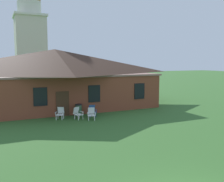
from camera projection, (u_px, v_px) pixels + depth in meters
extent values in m
cube|color=brown|center=(56.00, 91.00, 25.50)|extent=(18.48, 10.00, 3.20)
cube|color=#8C6458|center=(55.00, 74.00, 25.31)|extent=(18.85, 10.20, 0.16)
pyramid|color=#382319|center=(55.00, 61.00, 25.16)|extent=(19.22, 10.40, 2.45)
cube|color=black|center=(40.00, 97.00, 19.99)|extent=(1.10, 0.06, 1.50)
cube|color=black|center=(94.00, 94.00, 21.92)|extent=(1.10, 0.06, 1.50)
cube|color=black|center=(139.00, 91.00, 23.85)|extent=(1.10, 0.06, 1.50)
cube|color=#422819|center=(63.00, 104.00, 20.82)|extent=(1.10, 0.06, 2.10)
cube|color=beige|center=(31.00, 54.00, 42.18)|extent=(4.80, 4.80, 11.93)
cube|color=silver|center=(30.00, 16.00, 41.47)|extent=(5.18, 5.18, 0.36)
cylinder|color=silver|center=(29.00, 8.00, 41.32)|extent=(3.80, 3.80, 2.20)
cube|color=white|center=(62.00, 118.00, 19.50)|extent=(0.07, 0.07, 0.36)
cube|color=white|center=(56.00, 118.00, 19.54)|extent=(0.07, 0.07, 0.36)
cube|color=white|center=(64.00, 117.00, 19.94)|extent=(0.07, 0.07, 0.36)
cube|color=white|center=(58.00, 117.00, 19.98)|extent=(0.07, 0.07, 0.36)
cube|color=white|center=(60.00, 115.00, 19.72)|extent=(0.73, 0.72, 0.05)
cube|color=white|center=(61.00, 110.00, 19.99)|extent=(0.54, 0.42, 0.54)
cube|color=white|center=(63.00, 112.00, 19.65)|extent=(0.29, 0.43, 0.03)
cube|color=white|center=(63.00, 114.00, 19.50)|extent=(0.05, 0.05, 0.22)
cube|color=white|center=(56.00, 112.00, 19.70)|extent=(0.29, 0.43, 0.03)
cube|color=white|center=(56.00, 114.00, 19.56)|extent=(0.05, 0.05, 0.22)
cube|color=silver|center=(83.00, 117.00, 19.79)|extent=(0.07, 0.07, 0.36)
cube|color=silver|center=(78.00, 118.00, 19.45)|extent=(0.07, 0.07, 0.36)
cube|color=silver|center=(79.00, 116.00, 20.08)|extent=(0.07, 0.07, 0.36)
cube|color=silver|center=(75.00, 117.00, 19.74)|extent=(0.07, 0.07, 0.36)
cube|color=silver|center=(79.00, 115.00, 19.74)|extent=(0.70, 0.69, 0.05)
cube|color=silver|center=(76.00, 110.00, 19.91)|extent=(0.55, 0.38, 0.54)
cube|color=silver|center=(82.00, 112.00, 19.92)|extent=(0.24, 0.45, 0.03)
cube|color=silver|center=(83.00, 113.00, 19.83)|extent=(0.05, 0.05, 0.22)
cube|color=silver|center=(76.00, 113.00, 19.49)|extent=(0.24, 0.45, 0.03)
cube|color=silver|center=(77.00, 114.00, 19.40)|extent=(0.05, 0.05, 0.22)
cube|color=white|center=(95.00, 118.00, 19.32)|extent=(0.06, 0.06, 0.36)
cube|color=white|center=(89.00, 119.00, 19.27)|extent=(0.06, 0.06, 0.36)
cube|color=white|center=(94.00, 117.00, 19.76)|extent=(0.06, 0.06, 0.36)
cube|color=white|center=(88.00, 117.00, 19.70)|extent=(0.06, 0.06, 0.36)
cube|color=white|center=(91.00, 115.00, 19.49)|extent=(0.67, 0.66, 0.05)
cube|color=white|center=(91.00, 111.00, 19.76)|extent=(0.55, 0.34, 0.54)
cube|color=white|center=(95.00, 113.00, 19.48)|extent=(0.20, 0.46, 0.03)
cube|color=white|center=(95.00, 115.00, 19.34)|extent=(0.05, 0.05, 0.22)
cube|color=white|center=(88.00, 113.00, 19.41)|extent=(0.20, 0.46, 0.03)
cube|color=white|center=(88.00, 115.00, 19.26)|extent=(0.05, 0.05, 0.22)
cube|color=#2D5693|center=(96.00, 115.00, 20.55)|extent=(0.06, 0.06, 0.36)
cube|color=#2D5693|center=(90.00, 115.00, 20.45)|extent=(0.06, 0.06, 0.36)
cube|color=#2D5693|center=(95.00, 114.00, 20.98)|extent=(0.06, 0.06, 0.36)
cube|color=#2D5693|center=(89.00, 114.00, 20.87)|extent=(0.06, 0.06, 0.36)
cube|color=#2D5693|center=(93.00, 112.00, 20.69)|extent=(0.63, 0.61, 0.05)
cube|color=#2D5693|center=(92.00, 108.00, 20.96)|extent=(0.54, 0.29, 0.54)
cube|color=#2D5693|center=(96.00, 110.00, 20.72)|extent=(0.15, 0.47, 0.03)
cube|color=#2D5693|center=(96.00, 111.00, 20.57)|extent=(0.05, 0.05, 0.22)
cube|color=#2D5693|center=(89.00, 110.00, 20.58)|extent=(0.15, 0.47, 0.03)
cube|color=#2D5693|center=(89.00, 112.00, 20.44)|extent=(0.05, 0.05, 0.22)
cylinder|color=#335638|center=(79.00, 110.00, 21.18)|extent=(0.52, 0.52, 0.90)
cylinder|color=black|center=(79.00, 105.00, 21.13)|extent=(0.56, 0.56, 0.08)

